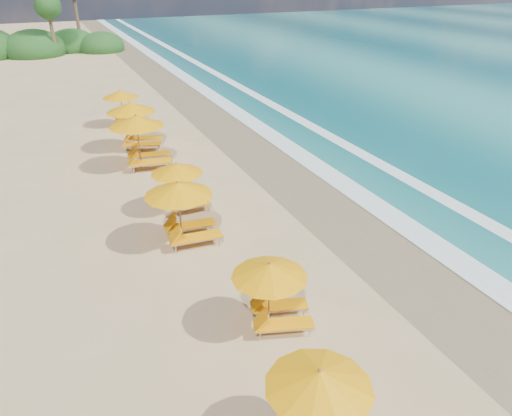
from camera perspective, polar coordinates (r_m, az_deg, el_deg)
ground at (r=17.41m, az=0.00°, el=-3.52°), size 160.00×160.00×0.00m
wet_sand at (r=19.18m, az=10.99°, el=-0.98°), size 4.00×160.00×0.01m
surf_foam at (r=20.72m, az=17.19°, el=0.53°), size 4.00×160.00×0.01m
station_2 at (r=10.20m, az=8.22°, el=-21.88°), size 2.55×2.43×2.15m
station_3 at (r=12.88m, az=2.27°, el=-9.71°), size 2.60×2.53×2.05m
station_4 at (r=16.74m, az=-8.43°, el=0.02°), size 2.69×2.52×2.38m
station_5 at (r=19.12m, az=-8.82°, el=2.94°), size 2.22×2.05×2.05m
station_6 at (r=23.65m, az=-13.31°, el=8.12°), size 3.09×2.93×2.64m
station_7 at (r=26.32m, az=-14.03°, el=9.85°), size 3.26×3.19×2.56m
station_8 at (r=30.68m, az=-15.33°, el=11.68°), size 2.45×2.29×2.18m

